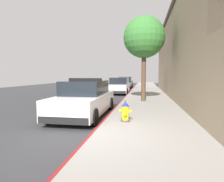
{
  "coord_description": "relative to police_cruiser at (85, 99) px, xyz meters",
  "views": [
    {
      "loc": [
        1.43,
        -5.35,
        1.82
      ],
      "look_at": [
        -0.22,
        4.52,
        1.0
      ],
      "focal_mm": 31.44,
      "sensor_mm": 36.0,
      "label": 1
    }
  ],
  "objects": [
    {
      "name": "storefront_building",
      "position": [
        7.03,
        5.04,
        2.63
      ],
      "size": [
        5.41,
        27.74,
        6.74
      ],
      "color": "tan",
      "rests_on": "ground"
    },
    {
      "name": "fire_hydrant",
      "position": [
        1.97,
        -1.55,
        -0.23
      ],
      "size": [
        0.44,
        0.4,
        0.76
      ],
      "color": "#4C4C51",
      "rests_on": "sidewalk_pavement"
    },
    {
      "name": "curb_painted_edge",
      "position": [
        1.17,
        6.94,
        -0.66
      ],
      "size": [
        0.08,
        60.0,
        0.17
      ],
      "primitive_type": "cube",
      "color": "maroon",
      "rests_on": "ground"
    },
    {
      "name": "parked_car_dark_far",
      "position": [
        -0.03,
        18.66,
        -0.0
      ],
      "size": [
        1.94,
        4.84,
        1.56
      ],
      "color": "black",
      "rests_on": "ground"
    },
    {
      "name": "parked_car_silver_ahead",
      "position": [
        0.18,
        10.7,
        -0.0
      ],
      "size": [
        1.94,
        4.84,
        1.56
      ],
      "color": "#B2B5BA",
      "rests_on": "ground"
    },
    {
      "name": "street_tree",
      "position": [
        2.56,
        4.09,
        3.37
      ],
      "size": [
        2.57,
        2.57,
        5.27
      ],
      "color": "brown",
      "rests_on": "sidewalk_pavement"
    },
    {
      "name": "police_cruiser",
      "position": [
        0.0,
        0.0,
        0.0
      ],
      "size": [
        1.94,
        4.84,
        1.68
      ],
      "color": "white",
      "rests_on": "ground"
    },
    {
      "name": "sidewalk_pavement",
      "position": [
        2.83,
        6.94,
        -0.66
      ],
      "size": [
        3.24,
        60.0,
        0.17
      ],
      "primitive_type": "cube",
      "color": "gray",
      "rests_on": "ground"
    },
    {
      "name": "ground_plane",
      "position": [
        -3.17,
        6.94,
        -0.84
      ],
      "size": [
        28.81,
        60.0,
        0.2
      ],
      "primitive_type": "cube",
      "color": "#353538"
    }
  ]
}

